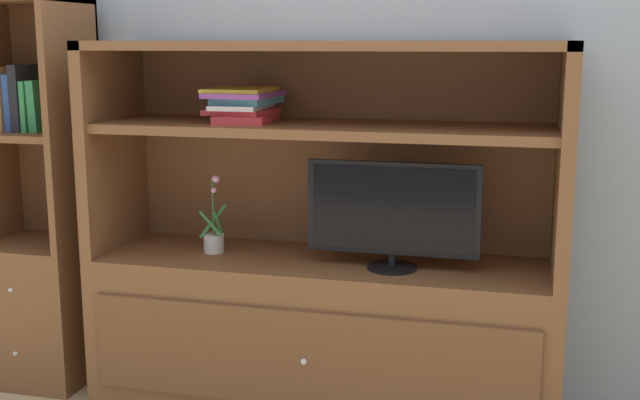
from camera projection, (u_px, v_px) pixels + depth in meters
name	position (u px, v px, depth m)	size (l,w,h in m)	color
painted_rear_wall	(344.00, 61.00, 3.39)	(6.00, 0.10, 2.80)	#9EA8B2
media_console	(323.00, 297.00, 3.24)	(1.84, 0.57, 1.48)	brown
tv_monitor	(393.00, 213.00, 3.03)	(0.66, 0.19, 0.41)	black
potted_plant	(214.00, 236.00, 3.30)	(0.11, 0.09, 0.32)	beige
magazine_stack	(244.00, 105.00, 3.16)	(0.27, 0.34, 0.13)	red
bookshelf_tall	(40.00, 256.00, 3.54)	(0.45, 0.43, 1.67)	brown
upright_book_row	(18.00, 101.00, 3.41)	(0.25, 0.17, 0.28)	silver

